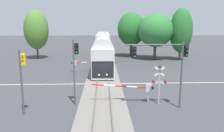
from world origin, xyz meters
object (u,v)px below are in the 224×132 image
at_px(crossing_signal_mast, 159,81).
at_px(traffic_signal_median, 75,62).
at_px(traffic_signal_near_left, 22,72).
at_px(pine_left_background, 36,30).
at_px(maple_right_background, 181,30).
at_px(traffic_signal_near_right, 166,58).
at_px(crossing_gate_far, 78,63).
at_px(oak_far_right, 156,30).
at_px(commuter_train, 103,46).
at_px(crossing_gate_near, 141,88).
at_px(elm_centre_background, 131,29).

relative_size(crossing_signal_mast, traffic_signal_median, 0.61).
xyz_separation_m(traffic_signal_near_left, pine_left_background, (-7.43, 30.14, 2.44)).
bearing_deg(maple_right_background, traffic_signal_near_right, -111.25).
height_order(crossing_gate_far, oak_far_right, oak_far_right).
relative_size(traffic_signal_near_right, maple_right_background, 0.57).
bearing_deg(crossing_gate_far, traffic_signal_near_left, -99.27).
bearing_deg(commuter_train, traffic_signal_near_right, -78.70).
distance_m(traffic_signal_median, oak_far_right, 29.25).
distance_m(traffic_signal_near_right, maple_right_background, 28.27).
bearing_deg(traffic_signal_near_right, traffic_signal_median, 171.29).
bearing_deg(traffic_signal_median, oak_far_right, 63.04).
bearing_deg(traffic_signal_near_left, crossing_signal_mast, 9.80).
bearing_deg(traffic_signal_near_left, maple_right_background, 50.87).
relative_size(traffic_signal_near_right, oak_far_right, 0.63).
bearing_deg(crossing_gate_near, crossing_gate_far, 118.25).
xyz_separation_m(commuter_train, traffic_signal_near_left, (-6.46, -28.48, 0.86)).
bearing_deg(pine_left_background, crossing_signal_mast, -55.78).
relative_size(traffic_signal_near_right, elm_centre_background, 0.61).
relative_size(crossing_gate_far, traffic_signal_median, 0.90).
height_order(crossing_gate_near, maple_right_background, maple_right_background).
height_order(commuter_train, elm_centre_background, elm_centre_background).
height_order(crossing_gate_near, oak_far_right, oak_far_right).
relative_size(crossing_gate_far, pine_left_background, 0.54).
height_order(traffic_signal_near_left, oak_far_right, oak_far_right).
bearing_deg(pine_left_background, traffic_signal_near_right, -56.41).
bearing_deg(elm_centre_background, traffic_signal_near_left, -111.57).
bearing_deg(traffic_signal_median, commuter_train, 84.65).
bearing_deg(pine_left_background, elm_centre_background, 5.97).
bearing_deg(commuter_train, traffic_signal_median, -95.35).
relative_size(crossing_signal_mast, elm_centre_background, 0.38).
bearing_deg(pine_left_background, crossing_gate_far, -53.73).
xyz_separation_m(crossing_gate_near, crossing_gate_far, (-7.46, 13.88, -0.02)).
xyz_separation_m(crossing_signal_mast, traffic_signal_near_right, (0.25, -1.06, 2.24)).
relative_size(crossing_gate_far, traffic_signal_near_left, 1.00).
xyz_separation_m(traffic_signal_near_right, oak_far_right, (5.27, 27.23, 1.49)).
bearing_deg(maple_right_background, traffic_signal_near_left, -129.13).
xyz_separation_m(traffic_signal_median, oak_far_right, (13.23, 26.02, 1.96)).
bearing_deg(crossing_gate_far, elm_centre_background, 57.60).
relative_size(crossing_gate_near, crossing_signal_mast, 1.59).
relative_size(commuter_train, crossing_gate_far, 7.31).
xyz_separation_m(crossing_gate_near, traffic_signal_median, (-6.14, -0.31, 2.60)).
distance_m(crossing_gate_far, oak_far_right, 19.30).
relative_size(crossing_gate_near, crossing_gate_far, 1.08).
xyz_separation_m(elm_centre_background, maple_right_background, (9.44, -4.97, -0.12)).
relative_size(commuter_train, oak_far_right, 4.24).
xyz_separation_m(traffic_signal_near_left, oak_far_right, (17.22, 28.20, 2.36)).
xyz_separation_m(crossing_gate_near, crossing_signal_mast, (1.57, -0.47, 0.84)).
distance_m(traffic_signal_median, maple_right_background, 31.06).
distance_m(oak_far_right, maple_right_background, 5.05).
bearing_deg(elm_centre_background, maple_right_background, -27.78).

